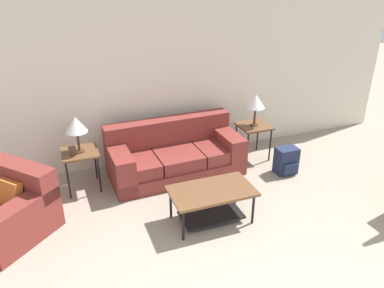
{
  "coord_description": "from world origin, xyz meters",
  "views": [
    {
      "loc": [
        -1.61,
        -1.31,
        2.93
      ],
      "look_at": [
        -0.01,
        2.93,
        0.8
      ],
      "focal_mm": 35.0,
      "sensor_mm": 36.0,
      "label": 1
    }
  ],
  "objects_px": {
    "armchair": "(8,212)",
    "table_lamp_right": "(256,102)",
    "side_table_right": "(254,129)",
    "couch": "(175,156)",
    "table_lamp_left": "(76,125)",
    "side_table_left": "(80,156)",
    "backpack": "(286,161)",
    "coffee_table": "(212,198)"
  },
  "relations": [
    {
      "from": "side_table_left",
      "to": "table_lamp_left",
      "type": "distance_m",
      "value": 0.47
    },
    {
      "from": "couch",
      "to": "backpack",
      "type": "relative_size",
      "value": 4.83
    },
    {
      "from": "armchair",
      "to": "couch",
      "type": "bearing_deg",
      "value": 16.46
    },
    {
      "from": "couch",
      "to": "side_table_right",
      "type": "bearing_deg",
      "value": 1.65
    },
    {
      "from": "couch",
      "to": "backpack",
      "type": "distance_m",
      "value": 1.75
    },
    {
      "from": "couch",
      "to": "armchair",
      "type": "relative_size",
      "value": 1.55
    },
    {
      "from": "couch",
      "to": "backpack",
      "type": "xyz_separation_m",
      "value": [
        1.63,
        -0.62,
        -0.09
      ]
    },
    {
      "from": "couch",
      "to": "table_lamp_right",
      "type": "distance_m",
      "value": 1.56
    },
    {
      "from": "coffee_table",
      "to": "side_table_left",
      "type": "height_order",
      "value": "side_table_left"
    },
    {
      "from": "coffee_table",
      "to": "table_lamp_right",
      "type": "bearing_deg",
      "value": 45.53
    },
    {
      "from": "armchair",
      "to": "table_lamp_right",
      "type": "xyz_separation_m",
      "value": [
        3.74,
        0.73,
        0.71
      ]
    },
    {
      "from": "side_table_left",
      "to": "side_table_right",
      "type": "bearing_deg",
      "value": 0.0
    },
    {
      "from": "table_lamp_left",
      "to": "side_table_right",
      "type": "bearing_deg",
      "value": 0.0
    },
    {
      "from": "table_lamp_left",
      "to": "table_lamp_right",
      "type": "relative_size",
      "value": 1.0
    },
    {
      "from": "armchair",
      "to": "side_table_left",
      "type": "height_order",
      "value": "armchair"
    },
    {
      "from": "side_table_left",
      "to": "backpack",
      "type": "bearing_deg",
      "value": -12.32
    },
    {
      "from": "coffee_table",
      "to": "table_lamp_right",
      "type": "xyz_separation_m",
      "value": [
        1.35,
        1.38,
        0.66
      ]
    },
    {
      "from": "couch",
      "to": "side_table_right",
      "type": "xyz_separation_m",
      "value": [
        1.4,
        0.04,
        0.23
      ]
    },
    {
      "from": "backpack",
      "to": "couch",
      "type": "bearing_deg",
      "value": 159.18
    },
    {
      "from": "couch",
      "to": "side_table_left",
      "type": "distance_m",
      "value": 1.41
    },
    {
      "from": "couch",
      "to": "table_lamp_left",
      "type": "bearing_deg",
      "value": 178.35
    },
    {
      "from": "couch",
      "to": "table_lamp_left",
      "type": "relative_size",
      "value": 3.93
    },
    {
      "from": "side_table_left",
      "to": "backpack",
      "type": "xyz_separation_m",
      "value": [
        3.02,
        -0.66,
        -0.32
      ]
    },
    {
      "from": "armchair",
      "to": "side_table_left",
      "type": "bearing_deg",
      "value": 37.68
    },
    {
      "from": "table_lamp_right",
      "to": "side_table_right",
      "type": "bearing_deg",
      "value": 0.0
    },
    {
      "from": "armchair",
      "to": "backpack",
      "type": "height_order",
      "value": "armchair"
    },
    {
      "from": "table_lamp_right",
      "to": "coffee_table",
      "type": "bearing_deg",
      "value": -134.47
    },
    {
      "from": "armchair",
      "to": "side_table_right",
      "type": "height_order",
      "value": "armchair"
    },
    {
      "from": "coffee_table",
      "to": "table_lamp_right",
      "type": "height_order",
      "value": "table_lamp_right"
    },
    {
      "from": "coffee_table",
      "to": "table_lamp_right",
      "type": "distance_m",
      "value": 2.04
    },
    {
      "from": "side_table_right",
      "to": "couch",
      "type": "bearing_deg",
      "value": -178.35
    },
    {
      "from": "side_table_right",
      "to": "backpack",
      "type": "distance_m",
      "value": 0.77
    },
    {
      "from": "armchair",
      "to": "coffee_table",
      "type": "relative_size",
      "value": 1.26
    },
    {
      "from": "table_lamp_right",
      "to": "backpack",
      "type": "xyz_separation_m",
      "value": [
        0.23,
        -0.66,
        -0.79
      ]
    },
    {
      "from": "table_lamp_left",
      "to": "armchair",
      "type": "bearing_deg",
      "value": -142.32
    },
    {
      "from": "coffee_table",
      "to": "side_table_right",
      "type": "bearing_deg",
      "value": 45.53
    },
    {
      "from": "side_table_right",
      "to": "side_table_left",
      "type": "bearing_deg",
      "value": 180.0
    },
    {
      "from": "side_table_left",
      "to": "backpack",
      "type": "relative_size",
      "value": 1.4
    },
    {
      "from": "coffee_table",
      "to": "backpack",
      "type": "distance_m",
      "value": 1.75
    },
    {
      "from": "couch",
      "to": "table_lamp_left",
      "type": "distance_m",
      "value": 1.56
    },
    {
      "from": "table_lamp_right",
      "to": "armchair",
      "type": "bearing_deg",
      "value": -168.92
    },
    {
      "from": "couch",
      "to": "coffee_table",
      "type": "relative_size",
      "value": 1.96
    }
  ]
}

